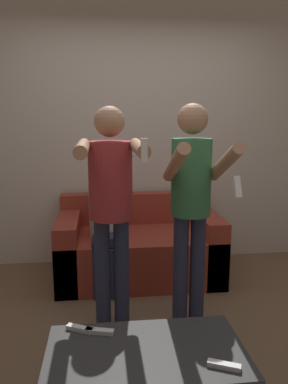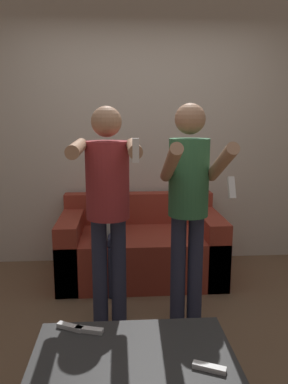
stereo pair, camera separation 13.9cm
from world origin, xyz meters
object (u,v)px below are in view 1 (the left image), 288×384
Objects in this scene: person_standing_left at (111,196)px; remote_near at (224,365)px; person_standing_right at (192,195)px; coffee_table at (146,358)px; remote_mid at (100,331)px; person_seated at (105,218)px; couch at (138,248)px; remote_far at (80,329)px.

remote_near is (0.47, -1.06, -0.57)m from person_standing_left.
person_standing_right is at bearing 84.90° from remote_near.
person_standing_right is 1.17m from coffee_table.
remote_near is 0.66m from remote_mid.
person_seated is 7.62× the size of remote_mid.
coffee_table is (-0.15, -1.84, 0.10)m from couch.
remote_mid is (-0.65, -0.72, -0.57)m from person_standing_right.
remote_near is at bearing -84.66° from couch.
couch is 10.07× the size of remote_near.
person_seated is at bearing 88.00° from remote_mid.
person_standing_right is 1.67× the size of coffee_table.
coffee_table is at bearing -32.40° from remote_far.
remote_near reaches higher than coffee_table.
person_standing_left is 0.93m from remote_mid.
person_standing_left reaches higher than remote_mid.
couch is at bearing 85.41° from coffee_table.
remote_far is at bearing -96.19° from person_seated.
couch reaches higher than coffee_table.
person_standing_left is 10.67× the size of remote_far.
couch reaches higher than remote_near.
remote_near is (0.51, -1.81, -0.22)m from person_seated.
person_seated reaches higher than couch.
person_standing_right reaches higher than person_standing_left.
person_standing_right is 10.73× the size of remote_near.
remote_mid is at bearing -92.00° from person_seated.
coffee_table is at bearing -81.40° from person_standing_left.
person_seated is 1.21× the size of coffee_table.
remote_far is (-0.16, -1.43, -0.22)m from person_seated.
person_seated is at bearing 96.01° from coffee_table.
remote_near is at bearing -95.10° from person_standing_right.
remote_near is at bearing -29.77° from remote_far.
remote_near is at bearing -31.45° from remote_mid.
coffee_table is 0.39m from remote_far.
remote_far is (-0.48, -1.63, 0.15)m from couch.
couch is 0.94× the size of person_standing_right.
remote_far is (-0.10, 0.04, 0.00)m from remote_mid.
remote_mid is 0.11m from remote_far.
person_seated is (-0.60, 0.75, -0.35)m from person_standing_right.
person_standing_left is 10.41× the size of remote_mid.
person_seated is 1.49m from remote_mid.
person_standing_left is 1.30m from remote_near.
remote_near is at bearing -74.35° from person_seated.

